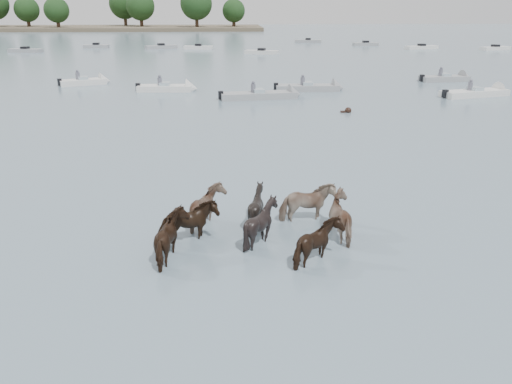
{
  "coord_description": "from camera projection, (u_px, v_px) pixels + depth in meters",
  "views": [
    {
      "loc": [
        -0.48,
        -13.73,
        6.54
      ],
      "look_at": [
        0.35,
        1.1,
        1.1
      ],
      "focal_mm": 35.56,
      "sensor_mm": 36.0,
      "label": 1
    }
  ],
  "objects": [
    {
      "name": "distant_flotilla",
      "position": [
        239.0,
        47.0,
        84.36
      ],
      "size": [
        106.47,
        27.8,
        0.93
      ],
      "color": "gray",
      "rests_on": "ground"
    },
    {
      "name": "motorboat_c",
      "position": [
        317.0,
        88.0,
        42.02
      ],
      "size": [
        5.85,
        1.66,
        1.92
      ],
      "rotation": [
        0.0,
        0.0,
        -0.01
      ],
      "color": "gray",
      "rests_on": "ground"
    },
    {
      "name": "motorboat_d",
      "position": [
        482.0,
        93.0,
        39.55
      ],
      "size": [
        6.17,
        3.18,
        1.92
      ],
      "rotation": [
        0.0,
        0.0,
        0.28
      ],
      "color": "silver",
      "rests_on": "ground"
    },
    {
      "name": "motorboat_a",
      "position": [
        174.0,
        88.0,
        41.76
      ],
      "size": [
        5.09,
        1.79,
        1.92
      ],
      "rotation": [
        0.0,
        0.0,
        -0.04
      ],
      "color": "silver",
      "rests_on": "ground"
    },
    {
      "name": "motorboat_f",
      "position": [
        91.0,
        82.0,
        45.47
      ],
      "size": [
        4.63,
        3.23,
        1.92
      ],
      "rotation": [
        0.0,
        0.0,
        0.42
      ],
      "color": "silver",
      "rests_on": "ground"
    },
    {
      "name": "swimming_pony",
      "position": [
        347.0,
        111.0,
        33.33
      ],
      "size": [
        0.72,
        0.44,
        0.44
      ],
      "color": "black",
      "rests_on": "ground"
    },
    {
      "name": "ground",
      "position": [
        246.0,
        239.0,
        15.15
      ],
      "size": [
        400.0,
        400.0,
        0.0
      ],
      "primitive_type": "plane",
      "color": "slate",
      "rests_on": "ground"
    },
    {
      "name": "motorboat_e",
      "position": [
        451.0,
        78.0,
        47.52
      ],
      "size": [
        5.22,
        2.21,
        1.92
      ],
      "rotation": [
        0.0,
        0.0,
        0.13
      ],
      "color": "gray",
      "rests_on": "ground"
    },
    {
      "name": "pony_herd",
      "position": [
        257.0,
        221.0,
        15.09
      ],
      "size": [
        6.83,
        4.4,
        1.51
      ],
      "color": "black",
      "rests_on": "ground"
    },
    {
      "name": "motorboat_b",
      "position": [
        269.0,
        95.0,
        38.51
      ],
      "size": [
        6.46,
        2.51,
        1.92
      ],
      "rotation": [
        0.0,
        0.0,
        0.15
      ],
      "color": "gray",
      "rests_on": "ground"
    }
  ]
}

